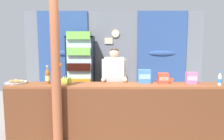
{
  "coord_description": "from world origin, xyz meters",
  "views": [
    {
      "loc": [
        -0.01,
        -3.3,
        1.72
      ],
      "look_at": [
        -0.04,
        0.86,
        1.19
      ],
      "focal_mm": 34.44,
      "sensor_mm": 36.0,
      "label": 1
    }
  ],
  "objects_px": {
    "timber_post": "(56,74)",
    "soda_bottle_water": "(220,79)",
    "bottle_shelf_rack": "(111,80)",
    "stall_counter": "(120,106)",
    "drink_fridge": "(81,65)",
    "soda_bottle_iced_tea": "(48,76)",
    "plastic_lawn_chair": "(163,92)",
    "pastry_tray": "(16,82)",
    "snack_box_biscuit": "(144,76)",
    "snack_box_crackers": "(163,78)",
    "shopkeeper": "(114,78)",
    "banana_bunch": "(66,81)",
    "snack_box_wafer": "(191,78)"
  },
  "relations": [
    {
      "from": "drink_fridge",
      "to": "bottle_shelf_rack",
      "type": "height_order",
      "value": "drink_fridge"
    },
    {
      "from": "snack_box_crackers",
      "to": "timber_post",
      "type": "bearing_deg",
      "value": -166.85
    },
    {
      "from": "plastic_lawn_chair",
      "to": "pastry_tray",
      "type": "xyz_separation_m",
      "value": [
        -3.05,
        -1.35,
        0.5
      ]
    },
    {
      "from": "timber_post",
      "to": "soda_bottle_iced_tea",
      "type": "bearing_deg",
      "value": 124.55
    },
    {
      "from": "stall_counter",
      "to": "pastry_tray",
      "type": "xyz_separation_m",
      "value": [
        -1.93,
        0.19,
        0.4
      ]
    },
    {
      "from": "snack_box_crackers",
      "to": "soda_bottle_water",
      "type": "bearing_deg",
      "value": -10.11
    },
    {
      "from": "stall_counter",
      "to": "plastic_lawn_chair",
      "type": "relative_size",
      "value": 4.71
    },
    {
      "from": "pastry_tray",
      "to": "banana_bunch",
      "type": "bearing_deg",
      "value": -4.44
    },
    {
      "from": "soda_bottle_water",
      "to": "snack_box_biscuit",
      "type": "relative_size",
      "value": 1.03
    },
    {
      "from": "snack_box_crackers",
      "to": "pastry_tray",
      "type": "height_order",
      "value": "snack_box_crackers"
    },
    {
      "from": "drink_fridge",
      "to": "soda_bottle_water",
      "type": "height_order",
      "value": "drink_fridge"
    },
    {
      "from": "timber_post",
      "to": "snack_box_biscuit",
      "type": "bearing_deg",
      "value": 17.63
    },
    {
      "from": "stall_counter",
      "to": "snack_box_biscuit",
      "type": "bearing_deg",
      "value": 28.54
    },
    {
      "from": "plastic_lawn_chair",
      "to": "banana_bunch",
      "type": "bearing_deg",
      "value": -145.95
    },
    {
      "from": "plastic_lawn_chair",
      "to": "shopkeeper",
      "type": "xyz_separation_m",
      "value": [
        -1.23,
        -0.96,
        0.52
      ]
    },
    {
      "from": "timber_post",
      "to": "shopkeeper",
      "type": "xyz_separation_m",
      "value": [
        0.96,
        0.82,
        -0.19
      ]
    },
    {
      "from": "timber_post",
      "to": "soda_bottle_water",
      "type": "distance_m",
      "value": 2.84
    },
    {
      "from": "plastic_lawn_chair",
      "to": "snack_box_crackers",
      "type": "distance_m",
      "value": 1.49
    },
    {
      "from": "timber_post",
      "to": "pastry_tray",
      "type": "relative_size",
      "value": 6.29
    },
    {
      "from": "plastic_lawn_chair",
      "to": "soda_bottle_iced_tea",
      "type": "distance_m",
      "value": 2.89
    },
    {
      "from": "timber_post",
      "to": "soda_bottle_iced_tea",
      "type": "height_order",
      "value": "timber_post"
    },
    {
      "from": "stall_counter",
      "to": "bottle_shelf_rack",
      "type": "xyz_separation_m",
      "value": [
        -0.18,
        2.33,
        0.07
      ]
    },
    {
      "from": "soda_bottle_iced_tea",
      "to": "pastry_tray",
      "type": "bearing_deg",
      "value": 175.37
    },
    {
      "from": "timber_post",
      "to": "snack_box_wafer",
      "type": "height_order",
      "value": "timber_post"
    },
    {
      "from": "soda_bottle_iced_tea",
      "to": "pastry_tray",
      "type": "height_order",
      "value": "soda_bottle_iced_tea"
    },
    {
      "from": "stall_counter",
      "to": "timber_post",
      "type": "xyz_separation_m",
      "value": [
        -1.07,
        -0.24,
        0.61
      ]
    },
    {
      "from": "stall_counter",
      "to": "snack_box_biscuit",
      "type": "relative_size",
      "value": 16.17
    },
    {
      "from": "timber_post",
      "to": "soda_bottle_water",
      "type": "relative_size",
      "value": 9.75
    },
    {
      "from": "snack_box_wafer",
      "to": "drink_fridge",
      "type": "bearing_deg",
      "value": 138.9
    },
    {
      "from": "timber_post",
      "to": "snack_box_biscuit",
      "type": "xyz_separation_m",
      "value": [
        1.52,
        0.48,
        -0.11
      ]
    },
    {
      "from": "banana_bunch",
      "to": "soda_bottle_water",
      "type": "bearing_deg",
      "value": -1.81
    },
    {
      "from": "banana_bunch",
      "to": "shopkeeper",
      "type": "bearing_deg",
      "value": 27.87
    },
    {
      "from": "soda_bottle_water",
      "to": "pastry_tray",
      "type": "relative_size",
      "value": 0.65
    },
    {
      "from": "timber_post",
      "to": "drink_fridge",
      "type": "distance_m",
      "value": 2.42
    },
    {
      "from": "snack_box_crackers",
      "to": "pastry_tray",
      "type": "distance_m",
      "value": 2.73
    },
    {
      "from": "soda_bottle_water",
      "to": "soda_bottle_iced_tea",
      "type": "bearing_deg",
      "value": 177.94
    },
    {
      "from": "plastic_lawn_chair",
      "to": "bottle_shelf_rack",
      "type": "bearing_deg",
      "value": 148.89
    },
    {
      "from": "snack_box_crackers",
      "to": "snack_box_biscuit",
      "type": "bearing_deg",
      "value": 171.96
    },
    {
      "from": "snack_box_crackers",
      "to": "snack_box_biscuit",
      "type": "xyz_separation_m",
      "value": [
        -0.34,
        0.05,
        0.03
      ]
    },
    {
      "from": "bottle_shelf_rack",
      "to": "shopkeeper",
      "type": "distance_m",
      "value": 1.78
    },
    {
      "from": "bottle_shelf_rack",
      "to": "stall_counter",
      "type": "bearing_deg",
      "value": -85.46
    },
    {
      "from": "banana_bunch",
      "to": "stall_counter",
      "type": "bearing_deg",
      "value": -6.67
    },
    {
      "from": "soda_bottle_water",
      "to": "snack_box_wafer",
      "type": "height_order",
      "value": "soda_bottle_water"
    },
    {
      "from": "snack_box_crackers",
      "to": "pastry_tray",
      "type": "bearing_deg",
      "value": -179.75
    },
    {
      "from": "drink_fridge",
      "to": "shopkeeper",
      "type": "xyz_separation_m",
      "value": [
        0.92,
        -1.6,
        -0.09
      ]
    },
    {
      "from": "shopkeeper",
      "to": "snack_box_biscuit",
      "type": "distance_m",
      "value": 0.66
    },
    {
      "from": "stall_counter",
      "to": "banana_bunch",
      "type": "xyz_separation_m",
      "value": [
        -0.99,
        0.12,
        0.44
      ]
    },
    {
      "from": "drink_fridge",
      "to": "soda_bottle_iced_tea",
      "type": "height_order",
      "value": "drink_fridge"
    },
    {
      "from": "shopkeeper",
      "to": "banana_bunch",
      "type": "bearing_deg",
      "value": -152.13
    },
    {
      "from": "stall_counter",
      "to": "soda_bottle_iced_tea",
      "type": "height_order",
      "value": "soda_bottle_iced_tea"
    }
  ]
}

